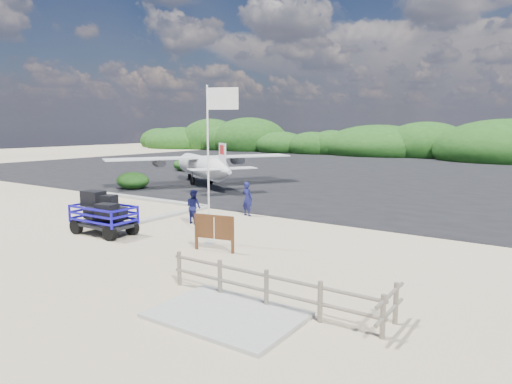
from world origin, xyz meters
TOP-DOWN VIEW (x-y plane):
  - ground at (0.00, 0.00)m, footprint 160.00×160.00m
  - asphalt_apron at (0.00, 30.00)m, footprint 90.00×50.00m
  - lagoon at (-9.00, 1.50)m, footprint 9.00×7.00m
  - walkway_pad at (5.50, -6.00)m, footprint 3.50×2.50m
  - vegetation_band at (0.00, 55.00)m, footprint 124.00×8.00m
  - fence at (6.00, -5.00)m, footprint 6.40×2.00m
  - baggage_cart at (-3.99, -2.23)m, footprint 3.03×1.78m
  - flagpole at (0.63, -0.83)m, footprint 1.32×0.91m
  - signboard at (1.56, -1.65)m, footprint 1.69×0.49m
  - crew_a at (-1.29, 4.50)m, footprint 0.71×0.53m
  - crew_b at (-2.31, 1.56)m, footprint 0.88×0.74m
  - aircraft_small at (-13.37, 37.91)m, footprint 8.99×8.99m

SIDE VIEW (x-z plane):
  - ground at x=0.00m, z-range 0.00..0.00m
  - asphalt_apron at x=0.00m, z-range -0.02..0.02m
  - lagoon at x=-9.00m, z-range -0.20..0.20m
  - walkway_pad at x=5.50m, z-range -0.05..0.05m
  - vegetation_band at x=0.00m, z-range -2.20..2.20m
  - fence at x=6.00m, z-range -0.55..0.55m
  - baggage_cart at x=-3.99m, z-range -0.75..0.75m
  - flagpole at x=0.63m, z-range -3.05..3.05m
  - signboard at x=1.56m, z-range -0.70..0.70m
  - aircraft_small at x=-13.37m, z-range -1.15..1.15m
  - crew_b at x=-2.31m, z-range 0.00..1.62m
  - crew_a at x=-1.29m, z-range 0.00..1.76m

